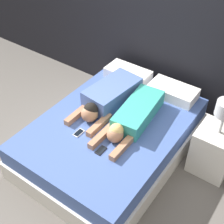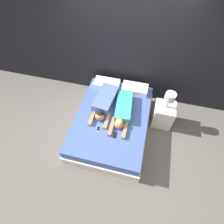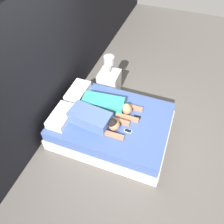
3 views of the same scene
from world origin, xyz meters
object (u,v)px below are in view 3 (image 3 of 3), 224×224
at_px(cell_phone_left, 128,131).
at_px(bed, 112,126).
at_px(person_right, 109,105).
at_px(nightstand, 109,82).
at_px(person_left, 95,119).
at_px(pillow_head_right, 78,92).
at_px(pillow_head_left, 61,116).
at_px(cell_phone_right, 137,117).

bearing_deg(cell_phone_left, bed, 62.31).
height_order(person_right, cell_phone_left, person_right).
bearing_deg(bed, nightstand, 23.17).
height_order(person_left, nightstand, nightstand).
height_order(pillow_head_right, person_left, person_left).
bearing_deg(nightstand, bed, -156.83).
distance_m(pillow_head_left, person_right, 0.89).
relative_size(cell_phone_left, nightstand, 0.13).
xyz_separation_m(person_right, cell_phone_left, (-0.39, -0.50, -0.09)).
height_order(pillow_head_left, pillow_head_right, same).
xyz_separation_m(person_right, cell_phone_right, (-0.03, -0.57, -0.09)).
xyz_separation_m(pillow_head_left, pillow_head_right, (0.67, 0.00, 0.00)).
distance_m(pillow_head_left, cell_phone_left, 1.22).
bearing_deg(pillow_head_right, nightstand, -27.03).
xyz_separation_m(bed, person_left, (-0.22, 0.23, 0.36)).
height_order(bed, pillow_head_right, pillow_head_right).
relative_size(person_left, nightstand, 1.07).
relative_size(bed, pillow_head_right, 3.57).
relative_size(person_right, cell_phone_left, 8.58).
relative_size(pillow_head_left, nightstand, 0.61).
relative_size(bed, cell_phone_left, 16.15).
bearing_deg(person_left, cell_phone_left, -86.81).
xyz_separation_m(cell_phone_right, nightstand, (0.92, 0.89, -0.17)).
distance_m(pillow_head_right, cell_phone_right, 1.28).
bearing_deg(bed, cell_phone_right, -69.07).
xyz_separation_m(bed, cell_phone_left, (-0.19, -0.37, 0.26)).
xyz_separation_m(bed, nightstand, (1.08, 0.46, 0.09)).
bearing_deg(person_right, cell_phone_left, -127.90).
xyz_separation_m(person_left, person_right, (0.42, -0.10, -0.02)).
relative_size(pillow_head_right, cell_phone_left, 4.52).
distance_m(bed, nightstand, 1.18).
bearing_deg(nightstand, cell_phone_left, -146.96).
xyz_separation_m(pillow_head_left, cell_phone_right, (0.50, -1.27, -0.06)).
bearing_deg(bed, pillow_head_right, 68.20).
bearing_deg(cell_phone_left, pillow_head_right, 66.36).
bearing_deg(person_left, person_right, -13.09).
relative_size(cell_phone_right, nightstand, 0.13).
height_order(pillow_head_left, cell_phone_left, pillow_head_left).
height_order(pillow_head_right, cell_phone_right, pillow_head_right).
distance_m(bed, person_left, 0.49).
xyz_separation_m(pillow_head_left, person_right, (0.54, -0.71, 0.02)).
distance_m(person_right, nightstand, 0.97).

